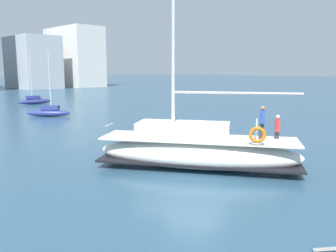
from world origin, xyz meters
TOP-DOWN VIEW (x-y plane):
  - ground_plane at (0.00, 0.00)m, footprint 400.00×400.00m
  - main_sailboat at (0.58, 0.45)m, footprint 7.23×9.37m
  - moored_catamaran at (8.15, 35.08)m, footprint 4.54×1.51m
  - moored_cutter_right at (3.90, 22.36)m, footprint 3.74×3.70m

SIDE VIEW (x-z plane):
  - ground_plane at x=0.00m, z-range 0.00..0.00m
  - moored_cutter_right at x=3.90m, z-range -2.66..3.62m
  - moored_catamaran at x=8.15m, z-range -3.10..4.13m
  - main_sailboat at x=0.58m, z-range -5.57..7.39m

